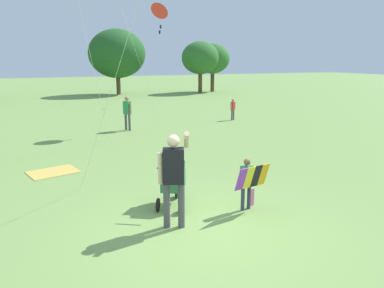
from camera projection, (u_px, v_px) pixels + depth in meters
The scene contains 8 objects.
ground_plane at pixel (200, 230), 6.92m from camera, with size 120.00×120.00×0.00m, color #75994C.
child_with_butterfly_kite at pixel (248, 179), 7.68m from camera, with size 0.81×0.42×1.11m.
person_adult_flyer at pixel (174, 173), 6.80m from camera, with size 0.69×0.53×1.86m.
stroller at pixel (173, 178), 7.97m from camera, with size 0.86×1.08×1.03m.
kite_orange_delta at pixel (159, 12), 15.61m from camera, with size 2.67×2.92×5.37m.
person_red_shirt at pixel (127, 111), 16.23m from camera, with size 0.33×0.43×1.49m.
person_sitting_far at pixel (233, 108), 19.02m from camera, with size 0.31×0.24×1.09m.
picnic_blanket at pixel (53, 172), 10.40m from camera, with size 1.28×0.97×0.02m, color gold.
Camera 1 is at (-2.68, -5.80, 3.11)m, focal length 34.86 mm.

